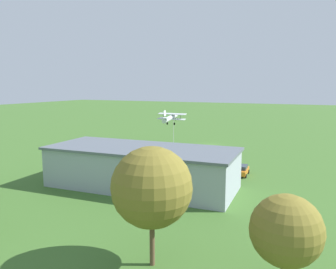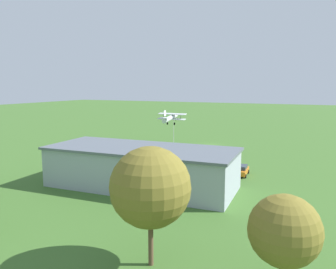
{
  "view_description": "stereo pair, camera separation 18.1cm",
  "coord_description": "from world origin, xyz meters",
  "px_view_note": "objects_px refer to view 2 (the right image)",
  "views": [
    {
      "loc": [
        -24.09,
        79.19,
        14.91
      ],
      "look_at": [
        4.8,
        15.4,
        4.49
      ],
      "focal_mm": 35.51,
      "sensor_mm": 36.0,
      "label": 1
    },
    {
      "loc": [
        -24.25,
        79.12,
        14.91
      ],
      "look_at": [
        4.8,
        15.4,
        4.49
      ],
      "focal_mm": 35.51,
      "sensor_mm": 36.0,
      "label": 2
    }
  ],
  "objects_px": {
    "car_grey": "(110,157)",
    "tree_near_perimeter_road": "(284,231)",
    "person_by_parked_cars": "(228,163)",
    "person_walking_on_apron": "(162,156)",
    "biplane": "(171,118)",
    "windsock": "(172,121)",
    "person_beside_truck": "(221,160)",
    "tree_by_windsock": "(150,187)",
    "hangar": "(141,167)",
    "car_orange": "(242,170)",
    "car_yellow": "(64,151)",
    "car_red": "(83,156)"
  },
  "relations": [
    {
      "from": "person_walking_on_apron",
      "to": "hangar",
      "type": "bearing_deg",
      "value": 105.76
    },
    {
      "from": "biplane",
      "to": "person_by_parked_cars",
      "type": "xyz_separation_m",
      "value": [
        -18.25,
        15.28,
        -6.28
      ]
    },
    {
      "from": "car_orange",
      "to": "car_red",
      "type": "bearing_deg",
      "value": 2.79
    },
    {
      "from": "car_yellow",
      "to": "biplane",
      "type": "bearing_deg",
      "value": -132.39
    },
    {
      "from": "tree_near_perimeter_road",
      "to": "windsock",
      "type": "height_order",
      "value": "tree_near_perimeter_road"
    },
    {
      "from": "tree_by_windsock",
      "to": "windsock",
      "type": "height_order",
      "value": "tree_by_windsock"
    },
    {
      "from": "biplane",
      "to": "tree_near_perimeter_road",
      "type": "bearing_deg",
      "value": 121.78
    },
    {
      "from": "car_orange",
      "to": "tree_near_perimeter_road",
      "type": "bearing_deg",
      "value": 107.04
    },
    {
      "from": "hangar",
      "to": "car_red",
      "type": "height_order",
      "value": "hangar"
    },
    {
      "from": "person_beside_truck",
      "to": "person_walking_on_apron",
      "type": "height_order",
      "value": "person_walking_on_apron"
    },
    {
      "from": "car_yellow",
      "to": "person_by_parked_cars",
      "type": "bearing_deg",
      "value": -174.46
    },
    {
      "from": "hangar",
      "to": "car_orange",
      "type": "relative_size",
      "value": 6.21
    },
    {
      "from": "car_grey",
      "to": "tree_near_perimeter_road",
      "type": "relative_size",
      "value": 0.57
    },
    {
      "from": "car_orange",
      "to": "person_by_parked_cars",
      "type": "height_order",
      "value": "car_orange"
    },
    {
      "from": "car_grey",
      "to": "car_yellow",
      "type": "distance_m",
      "value": 13.07
    },
    {
      "from": "person_by_parked_cars",
      "to": "person_walking_on_apron",
      "type": "relative_size",
      "value": 0.91
    },
    {
      "from": "car_grey",
      "to": "person_walking_on_apron",
      "type": "relative_size",
      "value": 2.5
    },
    {
      "from": "car_grey",
      "to": "windsock",
      "type": "xyz_separation_m",
      "value": [
        -3.53,
        -21.92,
        5.18
      ]
    },
    {
      "from": "windsock",
      "to": "car_red",
      "type": "bearing_deg",
      "value": 67.58
    },
    {
      "from": "person_by_parked_cars",
      "to": "person_walking_on_apron",
      "type": "height_order",
      "value": "person_walking_on_apron"
    },
    {
      "from": "car_orange",
      "to": "car_yellow",
      "type": "distance_m",
      "value": 38.79
    },
    {
      "from": "car_red",
      "to": "car_yellow",
      "type": "relative_size",
      "value": 1.0
    },
    {
      "from": "car_grey",
      "to": "car_red",
      "type": "height_order",
      "value": "car_grey"
    },
    {
      "from": "car_orange",
      "to": "car_grey",
      "type": "bearing_deg",
      "value": 1.5
    },
    {
      "from": "biplane",
      "to": "tree_by_windsock",
      "type": "relative_size",
      "value": 0.77
    },
    {
      "from": "hangar",
      "to": "person_walking_on_apron",
      "type": "height_order",
      "value": "hangar"
    },
    {
      "from": "biplane",
      "to": "person_by_parked_cars",
      "type": "distance_m",
      "value": 24.62
    },
    {
      "from": "hangar",
      "to": "biplane",
      "type": "bearing_deg",
      "value": -73.31
    },
    {
      "from": "car_orange",
      "to": "tree_near_perimeter_road",
      "type": "xyz_separation_m",
      "value": [
        -9.5,
        30.97,
        4.01
      ]
    },
    {
      "from": "tree_near_perimeter_road",
      "to": "car_grey",
      "type": "bearing_deg",
      "value": -40.65
    },
    {
      "from": "tree_near_perimeter_road",
      "to": "windsock",
      "type": "relative_size",
      "value": 1.09
    },
    {
      "from": "car_red",
      "to": "car_yellow",
      "type": "bearing_deg",
      "value": -17.26
    },
    {
      "from": "biplane",
      "to": "car_grey",
      "type": "distance_m",
      "value": 21.39
    },
    {
      "from": "car_orange",
      "to": "person_beside_truck",
      "type": "xyz_separation_m",
      "value": [
        5.14,
        -5.81,
        -0.06
      ]
    },
    {
      "from": "car_yellow",
      "to": "tree_by_windsock",
      "type": "relative_size",
      "value": 0.48
    },
    {
      "from": "car_grey",
      "to": "person_walking_on_apron",
      "type": "distance_m",
      "value": 10.26
    },
    {
      "from": "car_red",
      "to": "car_yellow",
      "type": "height_order",
      "value": "car_red"
    },
    {
      "from": "car_grey",
      "to": "person_beside_truck",
      "type": "xyz_separation_m",
      "value": [
        -20.65,
        -6.48,
        -0.02
      ]
    },
    {
      "from": "hangar",
      "to": "person_by_parked_cars",
      "type": "relative_size",
      "value": 18.27
    },
    {
      "from": "hangar",
      "to": "car_grey",
      "type": "distance_m",
      "value": 18.23
    },
    {
      "from": "car_yellow",
      "to": "person_walking_on_apron",
      "type": "relative_size",
      "value": 2.82
    },
    {
      "from": "hangar",
      "to": "tree_near_perimeter_road",
      "type": "distance_m",
      "value": 28.47
    },
    {
      "from": "tree_by_windsock",
      "to": "person_beside_truck",
      "type": "bearing_deg",
      "value": -83.43
    },
    {
      "from": "hangar",
      "to": "biplane",
      "type": "height_order",
      "value": "biplane"
    },
    {
      "from": "person_walking_on_apron",
      "to": "tree_by_windsock",
      "type": "distance_m",
      "value": 39.66
    },
    {
      "from": "tree_by_windsock",
      "to": "windsock",
      "type": "relative_size",
      "value": 1.47
    },
    {
      "from": "biplane",
      "to": "person_beside_truck",
      "type": "xyz_separation_m",
      "value": [
        -16.56,
        13.57,
        -6.24
      ]
    },
    {
      "from": "hangar",
      "to": "person_walking_on_apron",
      "type": "relative_size",
      "value": 16.61
    },
    {
      "from": "tree_by_windsock",
      "to": "car_yellow",
      "type": "bearing_deg",
      "value": -40.06
    },
    {
      "from": "biplane",
      "to": "tree_by_windsock",
      "type": "distance_m",
      "value": 54.71
    }
  ]
}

